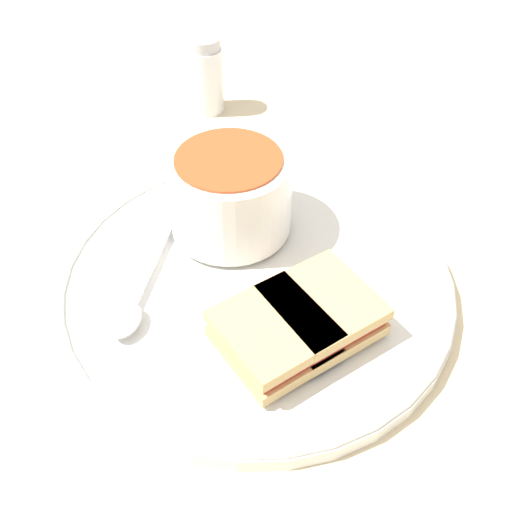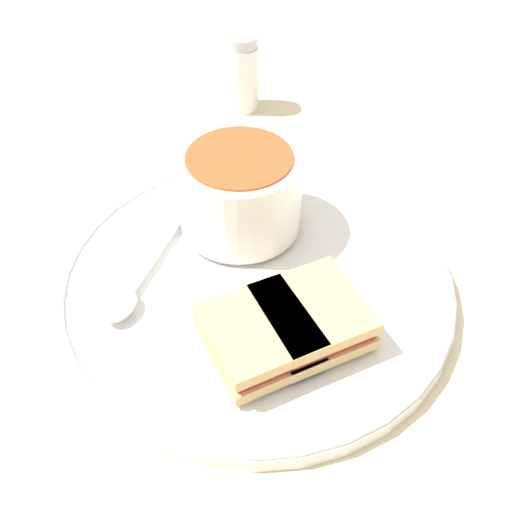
% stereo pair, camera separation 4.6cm
% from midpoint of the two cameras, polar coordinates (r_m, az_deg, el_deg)
% --- Properties ---
extents(ground_plane, '(2.40, 2.40, 0.00)m').
position_cam_midpoint_polar(ground_plane, '(0.49, 2.71, -3.23)').
color(ground_plane, beige).
extents(plate, '(0.31, 0.31, 0.02)m').
position_cam_midpoint_polar(plate, '(0.48, 2.74, -2.50)').
color(plate, white).
rests_on(plate, ground_plane).
extents(soup_bowl, '(0.10, 0.10, 0.07)m').
position_cam_midpoint_polar(soup_bowl, '(0.50, 1.14, 6.10)').
color(soup_bowl, white).
rests_on(soup_bowl, plate).
extents(spoon, '(0.05, 0.12, 0.01)m').
position_cam_midpoint_polar(spoon, '(0.46, -9.45, -3.93)').
color(spoon, silver).
rests_on(spoon, plate).
extents(sandwich_half_near, '(0.10, 0.10, 0.03)m').
position_cam_midpoint_polar(sandwich_half_near, '(0.42, 3.50, -7.79)').
color(sandwich_half_near, tan).
rests_on(sandwich_half_near, plate).
extents(sandwich_half_far, '(0.10, 0.10, 0.03)m').
position_cam_midpoint_polar(sandwich_half_far, '(0.43, 8.42, -5.87)').
color(sandwich_half_far, tan).
rests_on(sandwich_half_far, plate).
extents(salt_shaker, '(0.04, 0.04, 0.08)m').
position_cam_midpoint_polar(salt_shaker, '(0.69, 0.66, 16.90)').
color(salt_shaker, silver).
rests_on(salt_shaker, ground_plane).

